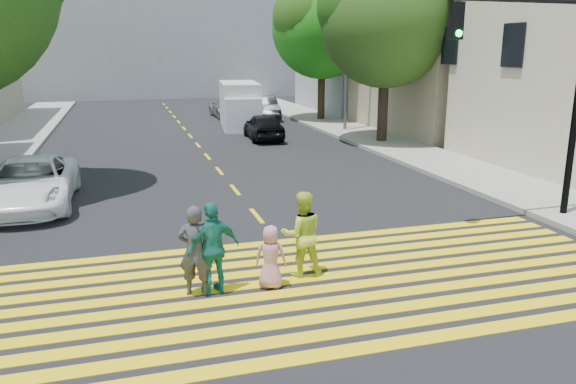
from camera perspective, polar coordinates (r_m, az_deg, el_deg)
name	(u,v)px	position (r m, az deg, el deg)	size (l,w,h in m)	color
ground	(338,313)	(9.81, 5.06, -12.16)	(120.00, 120.00, 0.00)	black
sidewalk_left	(15,139)	(30.90, -26.03, 4.88)	(3.00, 40.00, 0.15)	gray
sidewalk_right	(392,145)	(26.33, 10.48, 4.69)	(3.00, 60.00, 0.15)	gray
crosswalk	(313,284)	(10.89, 2.59, -9.29)	(13.40, 5.30, 0.01)	yellow
lane_line	(187,132)	(31.14, -10.23, 6.03)	(0.12, 34.40, 0.01)	yellow
building_right_tan	(472,37)	(32.74, 18.18, 14.73)	(10.00, 10.00, 10.00)	tan
building_right_grey	(382,40)	(42.31, 9.54, 14.97)	(10.00, 10.00, 10.00)	gray
backdrop_block	(153,31)	(56.28, -13.54, 15.59)	(30.00, 8.00, 12.00)	gray
tree_right_near	(389,13)	(26.94, 10.17, 17.46)	(8.10, 7.84, 8.79)	black
tree_right_far	(323,22)	(35.32, 3.59, 16.82)	(7.28, 7.02, 8.78)	black
pedestrian_man	(195,251)	(10.27, -9.42, -5.92)	(0.62, 0.41, 1.70)	#373741
pedestrian_woman	(302,234)	(11.01, 1.42, -4.28)	(0.83, 0.65, 1.71)	#BFDD38
pedestrian_child	(271,257)	(10.52, -1.76, -6.62)	(0.59, 0.39, 1.22)	#BA7B8C
pedestrian_extra	(213,248)	(10.30, -7.59, -5.70)	(1.01, 0.42, 1.73)	#1A7466
white_sedan	(31,183)	(17.47, -24.68, 0.84)	(2.30, 4.98, 1.38)	white
dark_car_near	(264,126)	(27.98, -2.50, 6.68)	(1.56, 3.89, 1.32)	black
silver_car	(227,108)	(37.59, -6.22, 8.53)	(1.79, 4.39, 1.27)	#98999D
dark_car_parked	(264,108)	(36.49, -2.46, 8.57)	(1.55, 4.44, 1.46)	black
white_van	(240,106)	(32.48, -4.90, 8.66)	(2.62, 5.58, 2.54)	silver
traffic_signal	(546,73)	(15.34, 24.70, 10.90)	(4.00, 0.40, 5.86)	black
street_lamp	(344,26)	(30.41, 5.70, 16.43)	(2.18, 0.34, 9.64)	slate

